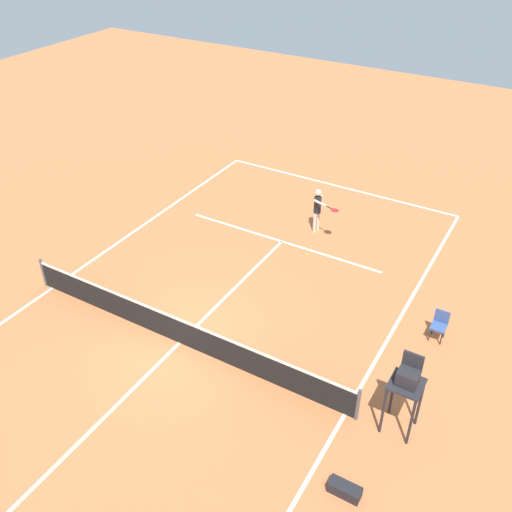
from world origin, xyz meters
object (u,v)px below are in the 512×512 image
at_px(umpire_chair, 407,383).
at_px(equipment_bag, 345,490).
at_px(courtside_chair_mid, 440,324).
at_px(player_serving, 318,207).
at_px(tennis_ball, 307,255).

relative_size(umpire_chair, equipment_bag, 3.17).
relative_size(umpire_chair, courtside_chair_mid, 2.54).
xyz_separation_m(umpire_chair, equipment_bag, (0.44, 2.42, -1.46)).
height_order(umpire_chair, equipment_bag, umpire_chair).
bearing_deg(player_serving, courtside_chair_mid, 75.23).
xyz_separation_m(tennis_ball, equipment_bag, (-4.99, 8.25, 0.12)).
distance_m(tennis_ball, courtside_chair_mid, 5.74).
relative_size(player_serving, umpire_chair, 0.76).
bearing_deg(equipment_bag, player_serving, -61.53).
distance_m(tennis_ball, equipment_bag, 9.64).
bearing_deg(player_serving, equipment_bag, 46.28).
relative_size(courtside_chair_mid, equipment_bag, 1.25).
height_order(umpire_chair, courtside_chair_mid, umpire_chair).
bearing_deg(tennis_ball, courtside_chair_mid, 159.54).
distance_m(player_serving, umpire_chair, 9.51).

